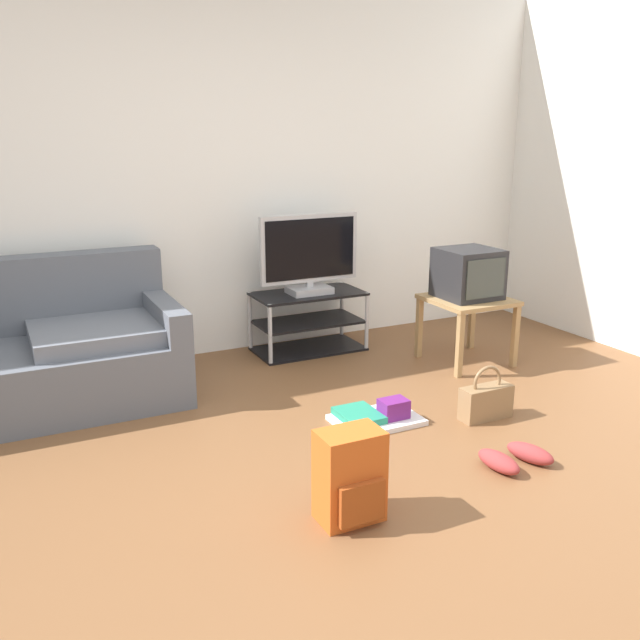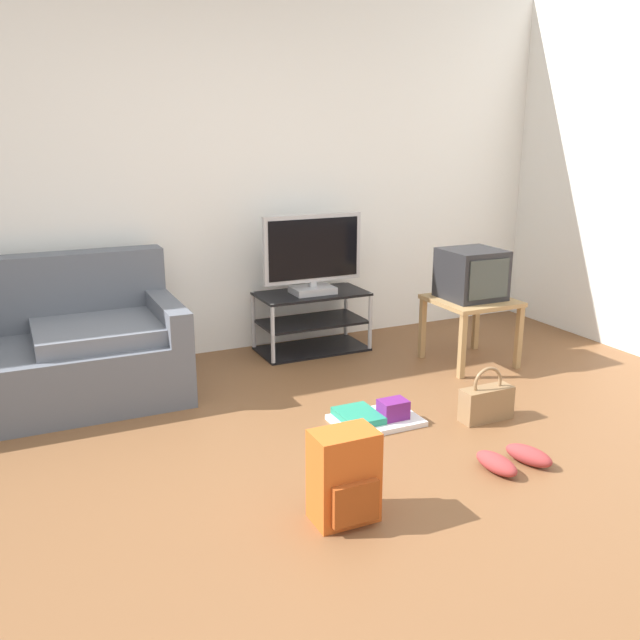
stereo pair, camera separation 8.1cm
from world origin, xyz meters
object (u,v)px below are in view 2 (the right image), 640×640
Objects in this scene: side_table at (471,309)px; crt_tv at (472,274)px; couch at (6,357)px; floor_tray at (375,417)px; handbag at (486,402)px; backpack at (345,477)px; flat_tv at (313,255)px; sneakers_pair at (513,459)px; tv_stand at (312,322)px.

crt_tv is at bearing 90.00° from side_table.
floor_tray is (1.90, -1.17, -0.27)m from couch.
crt_tv is (3.03, -0.51, 0.34)m from couch.
backpack is at bearing -154.29° from handbag.
sneakers_pair is (0.13, -2.13, -0.70)m from flat_tv.
floor_tray is at bearing -99.41° from flat_tv.
flat_tv is 2.41m from backpack.
side_table is 1.64m from sneakers_pair.
couch is 2.88m from handbag.
crt_tv reaches higher than side_table.
side_table is 1.49× the size of sneakers_pair.
couch is 5.20× the size of crt_tv.
side_table reaches higher than handbag.
crt_tv is at bearing -38.83° from tv_stand.
backpack is at bearing -139.85° from crt_tv.
couch is at bearing 150.81° from handbag.
floor_tray is at bearing -31.72° from couch.
handbag is 0.66× the size of floor_tray.
floor_tray is (-0.36, 0.76, -0.01)m from sneakers_pair.
backpack is (-1.75, -1.48, -0.45)m from crt_tv.
handbag is 0.66m from floor_tray.
couch is 2.67× the size of flat_tv.
flat_tv reaches higher than floor_tray.
couch reaches higher than crt_tv.
couch is 2.50× the size of tv_stand.
side_table is at bearing 29.51° from floor_tray.
tv_stand is at bearing 93.56° from sneakers_pair.
backpack reaches higher than handbag.
tv_stand reaches higher than floor_tray.
flat_tv reaches higher than side_table.
flat_tv is at bearing 93.60° from sneakers_pair.
handbag is (-0.53, -0.89, -0.54)m from crt_tv.
crt_tv is (0.91, -0.71, -0.09)m from flat_tv.
handbag is (1.23, 0.59, -0.09)m from backpack.
side_table is (3.03, -0.53, 0.09)m from couch.
handbag is 0.89× the size of sneakers_pair.
floor_tray is (-0.61, 0.23, -0.07)m from handbag.
side_table is 1.11× the size of floor_tray.
couch is 5.61× the size of sneakers_pair.
handbag is (2.51, -1.40, -0.20)m from couch.
side_table is at bearing -38.59° from flat_tv.
handbag reaches higher than floor_tray.
flat_tv is at bearing -90.00° from tv_stand.
tv_stand is 2.08× the size of crt_tv.
side_table is 1.36m from floor_tray.
crt_tv is at bearing 16.79° from backpack.
couch is 2.18m from flat_tv.
side_table reaches higher than backpack.
flat_tv reaches higher than crt_tv.
sneakers_pair is at bearing -64.63° from floor_tray.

